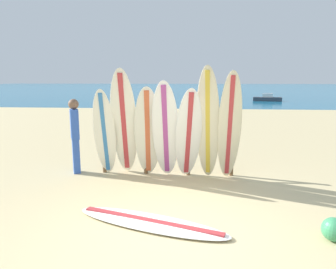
{
  "coord_description": "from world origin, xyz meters",
  "views": [
    {
      "loc": [
        0.29,
        -4.0,
        2.21
      ],
      "look_at": [
        -0.31,
        3.24,
        0.87
      ],
      "focal_mm": 33.53,
      "sensor_mm": 36.0,
      "label": 1
    }
  ],
  "objects": [
    {
      "name": "surfboard_leaning_far_left",
      "position": [
        -1.66,
        2.63,
        0.99
      ],
      "size": [
        0.53,
        0.74,
        1.98
      ],
      "color": "white",
      "rests_on": "ground"
    },
    {
      "name": "ocean_water",
      "position": [
        0.0,
        58.0,
        0.0
      ],
      "size": [
        120.0,
        80.0,
        0.01
      ],
      "primitive_type": "cube",
      "color": "#196B93",
      "rests_on": "ground"
    },
    {
      "name": "surfboard_leaning_center_right",
      "position": [
        0.18,
        2.54,
        1.0
      ],
      "size": [
        0.67,
        0.86,
        2.01
      ],
      "color": "white",
      "rests_on": "ground"
    },
    {
      "name": "beach_ball",
      "position": [
        2.22,
        0.14,
        0.16
      ],
      "size": [
        0.33,
        0.33,
        0.33
      ],
      "primitive_type": "sphere",
      "color": "#388C59",
      "rests_on": "ground"
    },
    {
      "name": "surfboard_leaning_right",
      "position": [
        0.59,
        2.56,
        1.22
      ],
      "size": [
        0.6,
        0.78,
        2.45
      ],
      "color": "beige",
      "rests_on": "ground"
    },
    {
      "name": "surfboard_leaning_center_left",
      "position": [
        -0.71,
        2.68,
        1.01
      ],
      "size": [
        0.64,
        0.66,
        2.03
      ],
      "color": "silver",
      "rests_on": "ground"
    },
    {
      "name": "surfboard_lying_on_sand",
      "position": [
        -0.35,
        0.4,
        0.04
      ],
      "size": [
        2.55,
        1.33,
        0.08
      ],
      "color": "white",
      "rests_on": "ground"
    },
    {
      "name": "ground_plane",
      "position": [
        0.0,
        0.0,
        0.0
      ],
      "size": [
        120.0,
        120.0,
        0.0
      ],
      "primitive_type": "plane",
      "color": "#CCB784"
    },
    {
      "name": "surfboard_rack",
      "position": [
        -0.31,
        2.94,
        0.7
      ],
      "size": [
        3.03,
        0.09,
        1.12
      ],
      "color": "brown",
      "rests_on": "ground"
    },
    {
      "name": "small_boat_offshore",
      "position": [
        7.03,
        25.66,
        0.26
      ],
      "size": [
        2.64,
        1.27,
        0.71
      ],
      "color": "#333842",
      "rests_on": "ocean_water"
    },
    {
      "name": "surfboard_leaning_left",
      "position": [
        -1.23,
        2.69,
        1.2
      ],
      "size": [
        0.65,
        0.95,
        2.4
      ],
      "color": "white",
      "rests_on": "ground"
    },
    {
      "name": "surfboard_leaning_far_right",
      "position": [
        1.03,
        2.51,
        1.17
      ],
      "size": [
        0.49,
        0.76,
        2.35
      ],
      "color": "beige",
      "rests_on": "ground"
    },
    {
      "name": "beachgoer_standing",
      "position": [
        -2.42,
        2.86,
        0.95
      ],
      "size": [
        0.28,
        0.32,
        1.72
      ],
      "color": "#3359B2",
      "rests_on": "ground"
    },
    {
      "name": "surfboard_leaning_center",
      "position": [
        -0.31,
        2.55,
        1.08
      ],
      "size": [
        0.59,
        0.84,
        2.16
      ],
      "color": "white",
      "rests_on": "ground"
    }
  ]
}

